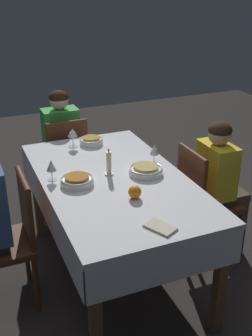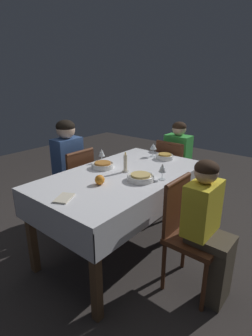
{
  "view_description": "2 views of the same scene",
  "coord_description": "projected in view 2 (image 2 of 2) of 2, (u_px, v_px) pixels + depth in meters",
  "views": [
    {
      "loc": [
        -2.26,
        0.85,
        1.96
      ],
      "look_at": [
        -0.05,
        -0.07,
        0.85
      ],
      "focal_mm": 45.0,
      "sensor_mm": 36.0,
      "label": 1
    },
    {
      "loc": [
        -1.64,
        -1.39,
        1.57
      ],
      "look_at": [
        0.04,
        -0.01,
        0.81
      ],
      "focal_mm": 28.0,
      "sensor_mm": 36.0,
      "label": 2
    }
  ],
  "objects": [
    {
      "name": "bowl_south",
      "position": [
        141.0,
        177.0,
        2.14
      ],
      "size": [
        0.22,
        0.22,
        0.06
      ],
      "color": "white",
      "rests_on": "dining_table"
    },
    {
      "name": "wine_glass_east",
      "position": [
        153.0,
        147.0,
        2.76
      ],
      "size": [
        0.07,
        0.07,
        0.14
      ],
      "color": "white",
      "rests_on": "dining_table"
    },
    {
      "name": "wine_glass_north",
      "position": [
        102.0,
        153.0,
        2.57
      ],
      "size": [
        0.06,
        0.06,
        0.14
      ],
      "color": "white",
      "rests_on": "dining_table"
    },
    {
      "name": "bowl_north",
      "position": [
        103.0,
        165.0,
        2.43
      ],
      "size": [
        0.21,
        0.21,
        0.06
      ],
      "color": "white",
      "rests_on": "dining_table"
    },
    {
      "name": "candle_centerpiece",
      "position": [
        125.0,
        164.0,
        2.32
      ],
      "size": [
        0.06,
        0.06,
        0.18
      ],
      "color": "beige",
      "rests_on": "dining_table"
    },
    {
      "name": "napkin_red_folded",
      "position": [
        64.0,
        198.0,
        1.82
      ],
      "size": [
        0.18,
        0.16,
        0.01
      ],
      "rotation": [
        0.0,
        0.0,
        0.47
      ],
      "color": "beige",
      "rests_on": "dining_table"
    },
    {
      "name": "bowl_east",
      "position": [
        165.0,
        156.0,
        2.7
      ],
      "size": [
        0.18,
        0.18,
        0.06
      ],
      "color": "white",
      "rests_on": "dining_table"
    },
    {
      "name": "wine_glass_south",
      "position": [
        162.0,
        168.0,
        2.14
      ],
      "size": [
        0.06,
        0.06,
        0.14
      ],
      "color": "white",
      "rests_on": "dining_table"
    },
    {
      "name": "chair_east",
      "position": [
        173.0,
        172.0,
        3.16
      ],
      "size": [
        0.38,
        0.38,
        0.88
      ],
      "rotation": [
        0.0,
        0.0,
        1.57
      ],
      "color": "#562D19",
      "rests_on": "ground_plane"
    },
    {
      "name": "orange_fruit",
      "position": [
        100.0,
        180.0,
        2.05
      ],
      "size": [
        0.08,
        0.08,
        0.08
      ],
      "primitive_type": "sphere",
      "color": "orange",
      "rests_on": "dining_table"
    },
    {
      "name": "dining_table",
      "position": [
        122.0,
        183.0,
        2.33
      ],
      "size": [
        1.56,
        0.89,
        0.77
      ],
      "color": "silver",
      "rests_on": "ground_plane"
    },
    {
      "name": "chair_north",
      "position": [
        75.0,
        184.0,
        2.8
      ],
      "size": [
        0.38,
        0.38,
        0.88
      ],
      "rotation": [
        0.0,
        0.0,
        3.14
      ],
      "color": "#562D19",
      "rests_on": "ground_plane"
    },
    {
      "name": "person_child_green",
      "position": [
        179.0,
        161.0,
        3.23
      ],
      "size": [
        0.33,
        0.3,
        1.08
      ],
      "rotation": [
        0.0,
        0.0,
        1.57
      ],
      "color": "#383342",
      "rests_on": "ground_plane"
    },
    {
      "name": "chair_south",
      "position": [
        188.0,
        230.0,
        1.96
      ],
      "size": [
        0.38,
        0.38,
        0.88
      ],
      "color": "#562D19",
      "rests_on": "ground_plane"
    },
    {
      "name": "person_child_yellow",
      "position": [
        209.0,
        226.0,
        1.84
      ],
      "size": [
        0.3,
        0.33,
        1.06
      ],
      "color": "#4C4233",
      "rests_on": "ground_plane"
    },
    {
      "name": "ground_plane",
      "position": [
        123.0,
        248.0,
        2.55
      ],
      "size": [
        8.0,
        8.0,
        0.0
      ],
      "primitive_type": "plane",
      "color": "#332D2B"
    },
    {
      "name": "person_adult_denim",
      "position": [
        65.0,
        166.0,
        2.83
      ],
      "size": [
        0.3,
        0.34,
        1.17
      ],
      "rotation": [
        0.0,
        0.0,
        3.14
      ],
      "color": "#383342",
      "rests_on": "ground_plane"
    }
  ]
}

